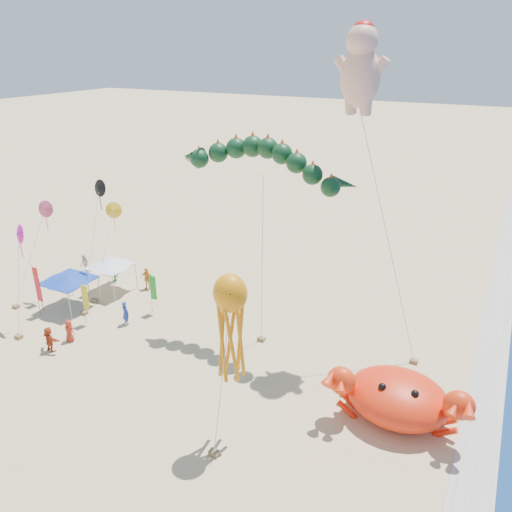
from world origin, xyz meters
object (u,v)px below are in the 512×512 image
Objects in this scene: octopus_kite at (231,320)px; canopy_blue at (68,278)px; crab_inflatable at (397,397)px; cherub_kite at (361,67)px; dragon_kite at (261,166)px; canopy_white at (110,264)px.

octopus_kite is 2.57× the size of canopy_blue.
cherub_kite is (-5.07, 5.93, 15.96)m from crab_inflatable.
canopy_blue is (-19.65, -4.93, -14.92)m from cherub_kite.
dragon_kite is 7.82m from cherub_kite.
canopy_blue is at bearing 161.15° from octopus_kite.
canopy_blue is 3.60m from canopy_white.
dragon_kite is 3.68× the size of canopy_blue.
octopus_kite is 19.66m from canopy_white.
cherub_kite is 25.16m from canopy_blue.
canopy_white is at bearing 169.34° from crab_inflatable.
octopus_kite is at bearing -29.63° from canopy_white.
cherub_kite is (5.14, 1.83, 5.59)m from dragon_kite.
cherub_kite is at bearing 14.07° from canopy_blue.
dragon_kite is at bearing 158.13° from crab_inflatable.
crab_inflatable reaches higher than canopy_blue.
octopus_kite reaches higher than crab_inflatable.
octopus_kite is (-2.04, -10.94, -10.61)m from cherub_kite.
canopy_white is (-23.78, 4.48, 1.04)m from crab_inflatable.
canopy_white is (-16.67, 9.49, -4.32)m from octopus_kite.
canopy_blue is at bearing -105.12° from canopy_white.
dragon_kite is 16.47m from canopy_white.
crab_inflatable is 24.76m from canopy_blue.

